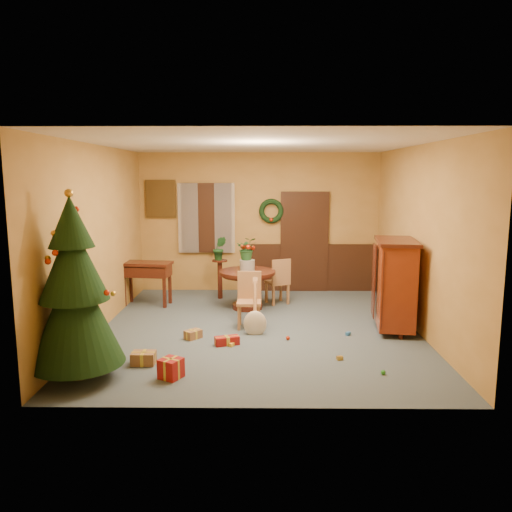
{
  "coord_description": "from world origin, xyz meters",
  "views": [
    {
      "loc": [
        0.05,
        -7.69,
        2.43
      ],
      "look_at": [
        -0.04,
        0.4,
        1.12
      ],
      "focal_mm": 35.0,
      "sensor_mm": 36.0,
      "label": 1
    }
  ],
  "objects_px": {
    "chair_near": "(249,298)",
    "sideboard": "(395,282)",
    "writing_desk": "(147,273)",
    "dining_table": "(247,282)",
    "christmas_tree": "(75,292)"
  },
  "relations": [
    {
      "from": "chair_near",
      "to": "writing_desk",
      "type": "height_order",
      "value": "chair_near"
    },
    {
      "from": "chair_near",
      "to": "writing_desk",
      "type": "xyz_separation_m",
      "value": [
        -1.96,
        1.34,
        0.14
      ]
    },
    {
      "from": "chair_near",
      "to": "writing_desk",
      "type": "distance_m",
      "value": 2.38
    },
    {
      "from": "dining_table",
      "to": "writing_desk",
      "type": "distance_m",
      "value": 1.92
    },
    {
      "from": "christmas_tree",
      "to": "writing_desk",
      "type": "xyz_separation_m",
      "value": [
        0.04,
        3.5,
        -0.46
      ]
    },
    {
      "from": "dining_table",
      "to": "chair_near",
      "type": "relative_size",
      "value": 1.15
    },
    {
      "from": "christmas_tree",
      "to": "writing_desk",
      "type": "height_order",
      "value": "christmas_tree"
    },
    {
      "from": "chair_near",
      "to": "sideboard",
      "type": "xyz_separation_m",
      "value": [
        2.3,
        -0.15,
        0.29
      ]
    },
    {
      "from": "christmas_tree",
      "to": "sideboard",
      "type": "distance_m",
      "value": 4.75
    },
    {
      "from": "chair_near",
      "to": "sideboard",
      "type": "relative_size",
      "value": 0.62
    },
    {
      "from": "chair_near",
      "to": "writing_desk",
      "type": "bearing_deg",
      "value": 145.61
    },
    {
      "from": "writing_desk",
      "to": "dining_table",
      "type": "bearing_deg",
      "value": -7.44
    },
    {
      "from": "chair_near",
      "to": "writing_desk",
      "type": "relative_size",
      "value": 0.91
    },
    {
      "from": "sideboard",
      "to": "christmas_tree",
      "type": "bearing_deg",
      "value": -155.06
    },
    {
      "from": "christmas_tree",
      "to": "dining_table",
      "type": "bearing_deg",
      "value": 59.17
    }
  ]
}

